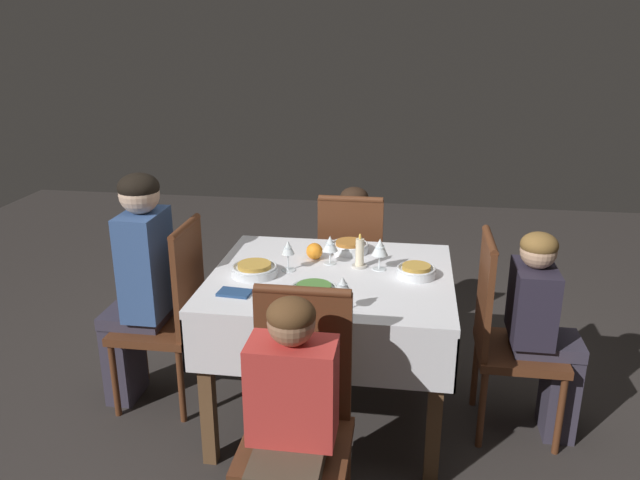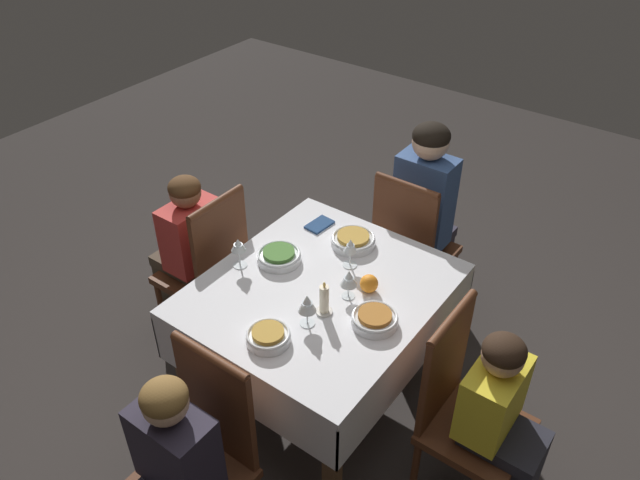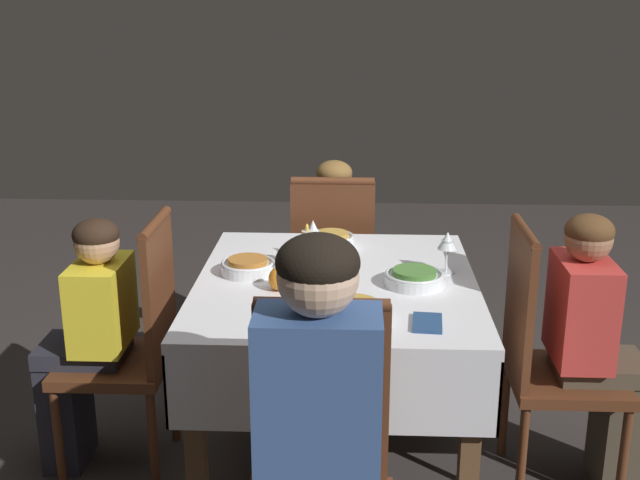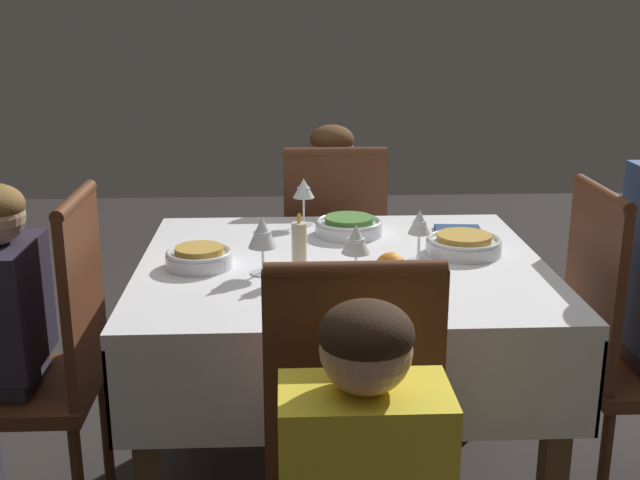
% 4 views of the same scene
% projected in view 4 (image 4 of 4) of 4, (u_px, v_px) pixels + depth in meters
% --- Properties ---
extents(dining_table, '(1.11, 0.97, 0.76)m').
position_uv_depth(dining_table, '(342.00, 298.00, 2.22)').
color(dining_table, silver).
rests_on(dining_table, ground_plane).
extents(chair_east, '(0.40, 0.39, 0.97)m').
position_uv_depth(chair_east, '(624.00, 343.00, 2.28)').
color(chair_east, '#562D19').
rests_on(chair_east, ground_plane).
extents(chair_north, '(0.39, 0.40, 0.97)m').
position_uv_depth(chair_north, '(333.00, 264.00, 2.97)').
color(chair_north, '#562D19').
rests_on(chair_north, ground_plane).
extents(chair_west, '(0.40, 0.39, 0.97)m').
position_uv_depth(chair_west, '(50.00, 356.00, 2.19)').
color(chair_west, '#562D19').
rests_on(chair_west, ground_plane).
extents(person_child_red, '(0.30, 0.33, 1.01)m').
position_uv_depth(person_child_red, '(331.00, 240.00, 3.12)').
color(person_child_red, '#4C4233').
rests_on(person_child_red, ground_plane).
extents(bowl_east, '(0.21, 0.21, 0.06)m').
position_uv_depth(bowl_east, '(464.00, 244.00, 2.26)').
color(bowl_east, silver).
rests_on(bowl_east, dining_table).
extents(wine_glass_east, '(0.07, 0.07, 0.15)m').
position_uv_depth(wine_glass_east, '(419.00, 225.00, 2.15)').
color(wine_glass_east, white).
rests_on(wine_glass_east, dining_table).
extents(bowl_north, '(0.21, 0.21, 0.06)m').
position_uv_depth(bowl_north, '(349.00, 226.00, 2.44)').
color(bowl_north, silver).
rests_on(bowl_north, dining_table).
extents(wine_glass_north, '(0.07, 0.07, 0.15)m').
position_uv_depth(wine_glass_north, '(304.00, 190.00, 2.53)').
color(wine_glass_north, white).
rests_on(wine_glass_north, dining_table).
extents(bowl_west, '(0.18, 0.18, 0.06)m').
position_uv_depth(bowl_west, '(199.00, 257.00, 2.14)').
color(bowl_west, silver).
rests_on(bowl_west, dining_table).
extents(wine_glass_west, '(0.08, 0.08, 0.15)m').
position_uv_depth(wine_glass_west, '(262.00, 234.00, 2.06)').
color(wine_glass_west, white).
rests_on(wine_glass_west, dining_table).
extents(bowl_south, '(0.19, 0.19, 0.06)m').
position_uv_depth(bowl_south, '(330.00, 292.00, 1.88)').
color(bowl_south, silver).
rests_on(bowl_south, dining_table).
extents(wine_glass_south, '(0.07, 0.07, 0.14)m').
position_uv_depth(wine_glass_south, '(356.00, 241.00, 2.04)').
color(wine_glass_south, white).
rests_on(wine_glass_south, dining_table).
extents(candle_centerpiece, '(0.07, 0.07, 0.17)m').
position_uv_depth(candle_centerpiece, '(299.00, 252.00, 2.07)').
color(candle_centerpiece, beige).
rests_on(candle_centerpiece, dining_table).
extents(orange_fruit, '(0.08, 0.08, 0.08)m').
position_uv_depth(orange_fruit, '(391.00, 268.00, 2.01)').
color(orange_fruit, orange).
rests_on(orange_fruit, dining_table).
extents(napkin_red_folded, '(0.15, 0.10, 0.01)m').
position_uv_depth(napkin_red_folded, '(458.00, 230.00, 2.48)').
color(napkin_red_folded, navy).
rests_on(napkin_red_folded, dining_table).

